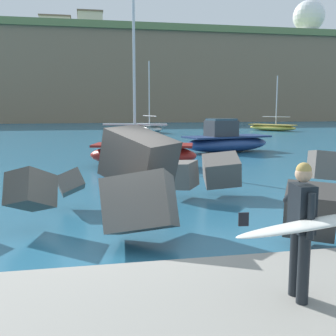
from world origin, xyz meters
The scene contains 11 objects.
ground_plane centered at (0.00, 0.00, 0.00)m, with size 400.00×400.00×0.00m, color #235B7A.
breakwater_jetty centered at (0.65, 0.64, 0.95)m, with size 32.77×6.63×2.28m.
surfer_with_board centered at (1.87, -3.58, 1.28)m, with size 2.11×1.23×1.78m.
boat_near_left centered at (1.75, 10.54, 0.59)m, with size 5.19×3.09×8.04m.
boat_near_right centered at (20.32, 36.55, 0.42)m, with size 4.96×5.75×6.21m.
boat_mid_centre centered at (5.82, 36.46, 0.50)m, with size 3.30×6.65×7.49m.
boat_far_left centered at (7.51, 15.70, 0.67)m, with size 6.02×3.46×2.02m.
headland_bluff centered at (14.63, 87.14, 8.56)m, with size 84.43×45.23×17.08m.
radar_dome centered at (48.34, 79.52, 21.86)m, with size 6.88×6.88×8.98m.
station_building_west centered at (0.74, 82.36, 19.42)m, with size 5.11×8.17×4.66m.
station_building_central centered at (-6.78, 93.76, 19.99)m, with size 6.96×8.19×5.79m.
Camera 1 is at (-0.78, -8.10, 2.69)m, focal length 44.37 mm.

